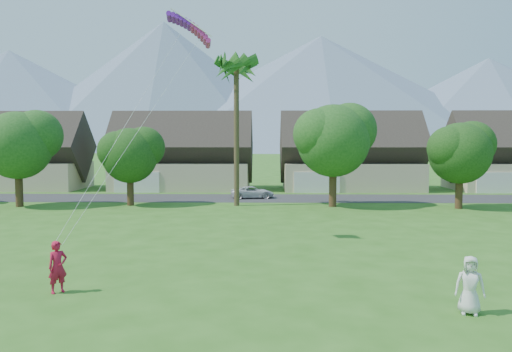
{
  "coord_description": "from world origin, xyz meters",
  "views": [
    {
      "loc": [
        0.47,
        -13.21,
        5.42
      ],
      "look_at": [
        0.0,
        10.0,
        3.8
      ],
      "focal_mm": 35.0,
      "sensor_mm": 36.0,
      "label": 1
    }
  ],
  "objects_px": {
    "kite_flyer": "(58,267)",
    "parked_car": "(252,192)",
    "parafoil_kite": "(191,27)",
    "watcher": "(470,285)"
  },
  "relations": [
    {
      "from": "kite_flyer",
      "to": "parked_car",
      "type": "distance_m",
      "value": 30.44
    },
    {
      "from": "kite_flyer",
      "to": "parafoil_kite",
      "type": "distance_m",
      "value": 14.34
    },
    {
      "from": "watcher",
      "to": "parked_car",
      "type": "relative_size",
      "value": 0.45
    },
    {
      "from": "kite_flyer",
      "to": "watcher",
      "type": "distance_m",
      "value": 13.98
    },
    {
      "from": "watcher",
      "to": "parked_car",
      "type": "height_order",
      "value": "watcher"
    },
    {
      "from": "parked_car",
      "to": "kite_flyer",
      "type": "bearing_deg",
      "value": 158.34
    },
    {
      "from": "parked_car",
      "to": "parafoil_kite",
      "type": "bearing_deg",
      "value": 162.71
    },
    {
      "from": "parked_car",
      "to": "parafoil_kite",
      "type": "relative_size",
      "value": 1.53
    },
    {
      "from": "watcher",
      "to": "parked_car",
      "type": "distance_m",
      "value": 32.67
    },
    {
      "from": "kite_flyer",
      "to": "parafoil_kite",
      "type": "bearing_deg",
      "value": 24.53
    }
  ]
}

